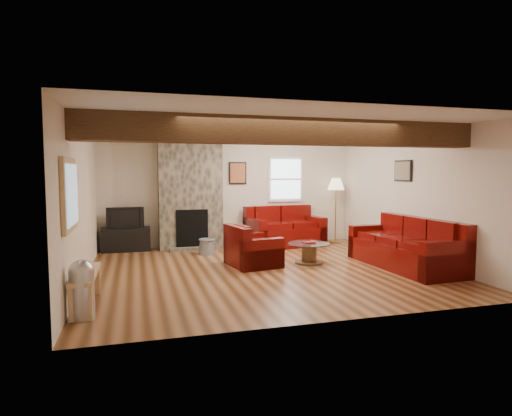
% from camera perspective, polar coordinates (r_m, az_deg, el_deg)
% --- Properties ---
extents(room, '(8.00, 8.00, 8.00)m').
position_cam_1_polar(room, '(7.48, 1.25, 1.19)').
color(room, '#583117').
rests_on(room, ground).
extents(floor, '(6.00, 6.00, 0.00)m').
position_cam_1_polar(floor, '(7.66, 1.24, -8.18)').
color(floor, '#583117').
rests_on(floor, ground).
extents(oak_beam, '(6.00, 0.36, 0.38)m').
position_cam_1_polar(oak_beam, '(6.31, 4.66, 10.13)').
color(oak_beam, black).
rests_on(oak_beam, room).
extents(chimney_breast, '(1.40, 0.67, 2.50)m').
position_cam_1_polar(chimney_breast, '(9.71, -8.76, 1.79)').
color(chimney_breast, '#39342C').
rests_on(chimney_breast, floor).
extents(back_window, '(0.90, 0.08, 1.10)m').
position_cam_1_polar(back_window, '(10.47, 3.97, 3.86)').
color(back_window, white).
rests_on(back_window, room).
extents(hatch_window, '(0.08, 1.00, 0.90)m').
position_cam_1_polar(hatch_window, '(5.69, -23.56, 1.66)').
color(hatch_window, tan).
rests_on(hatch_window, room).
extents(ceiling_dome, '(0.40, 0.40, 0.18)m').
position_cam_1_polar(ceiling_dome, '(8.64, 5.28, 9.55)').
color(ceiling_dome, white).
rests_on(ceiling_dome, room).
extents(artwork_back, '(0.42, 0.06, 0.52)m').
position_cam_1_polar(artwork_back, '(10.12, -2.45, 4.68)').
color(artwork_back, black).
rests_on(artwork_back, room).
extents(artwork_right, '(0.06, 0.55, 0.42)m').
position_cam_1_polar(artwork_right, '(9.05, 18.96, 4.73)').
color(artwork_right, black).
rests_on(artwork_right, room).
extents(sofa_three, '(1.05, 2.34, 0.89)m').
position_cam_1_polar(sofa_three, '(8.20, 19.20, -4.42)').
color(sofa_three, '#460505').
rests_on(sofa_three, floor).
extents(loveseat, '(1.83, 1.19, 0.92)m').
position_cam_1_polar(loveseat, '(10.03, 3.86, -2.44)').
color(loveseat, '#460505').
rests_on(loveseat, floor).
extents(armchair_red, '(0.96, 1.06, 0.75)m').
position_cam_1_polar(armchair_red, '(7.90, -0.38, -5.01)').
color(armchair_red, '#460505').
rests_on(armchair_red, floor).
extents(coffee_table, '(0.79, 0.79, 0.41)m').
position_cam_1_polar(coffee_table, '(8.18, 7.09, -6.00)').
color(coffee_table, '#432815').
rests_on(coffee_table, floor).
extents(tv_cabinet, '(1.03, 0.41, 0.52)m').
position_cam_1_polar(tv_cabinet, '(9.78, -16.96, -4.01)').
color(tv_cabinet, black).
rests_on(tv_cabinet, floor).
extents(television, '(0.79, 0.10, 0.45)m').
position_cam_1_polar(television, '(9.72, -17.03, -1.19)').
color(television, black).
rests_on(television, tv_cabinet).
extents(floor_lamp, '(0.40, 0.40, 1.58)m').
position_cam_1_polar(floor_lamp, '(10.57, 10.62, 2.70)').
color(floor_lamp, '#B19449').
rests_on(floor_lamp, floor).
extents(pine_bench, '(0.28, 1.20, 0.45)m').
position_cam_1_polar(pine_bench, '(5.97, -21.77, -10.08)').
color(pine_bench, tan).
rests_on(pine_bench, floor).
extents(pedal_bin, '(0.35, 0.35, 0.71)m').
position_cam_1_polar(pedal_bin, '(5.48, -22.21, -10.01)').
color(pedal_bin, '#B0B0B5').
rests_on(pedal_bin, floor).
extents(coal_bucket, '(0.36, 0.36, 0.33)m').
position_cam_1_polar(coal_bucket, '(9.06, -6.59, -5.10)').
color(coal_bucket, gray).
rests_on(coal_bucket, floor).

